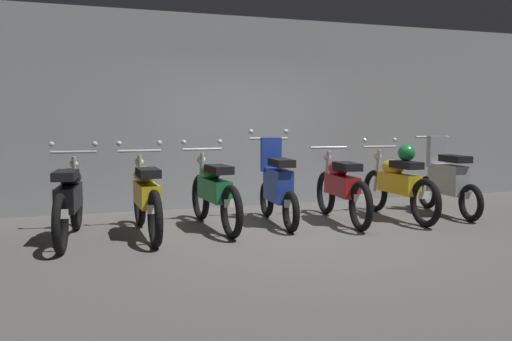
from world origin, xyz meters
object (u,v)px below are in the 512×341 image
object	(u,v)px
motorbike_slot_2	(214,191)
motorbike_slot_4	(341,187)
motorbike_slot_5	(398,182)
motorbike_slot_0	(69,199)
motorbike_slot_3	(277,185)
motorbike_slot_6	(447,180)
motorbike_slot_1	(146,196)

from	to	relation	value
motorbike_slot_2	motorbike_slot_4	size ratio (longest dim) A/B	1.00
motorbike_slot_4	motorbike_slot_5	world-z (taller)	motorbike_slot_5
motorbike_slot_0	motorbike_slot_3	world-z (taller)	motorbike_slot_3
motorbike_slot_3	motorbike_slot_6	world-z (taller)	motorbike_slot_3
motorbike_slot_4	motorbike_slot_6	xyz separation A→B (m)	(1.79, 0.04, 0.03)
motorbike_slot_0	motorbike_slot_2	size ratio (longest dim) A/B	1.00
motorbike_slot_4	motorbike_slot_3	bearing A→B (deg)	169.81
motorbike_slot_0	motorbike_slot_5	bearing A→B (deg)	0.14
motorbike_slot_4	motorbike_slot_0	bearing A→B (deg)	-179.22
motorbike_slot_2	motorbike_slot_5	bearing A→B (deg)	-3.24
motorbike_slot_1	motorbike_slot_2	distance (m)	0.91
motorbike_slot_1	motorbike_slot_2	world-z (taller)	same
motorbike_slot_1	motorbike_slot_4	size ratio (longest dim) A/B	1.00
motorbike_slot_5	motorbike_slot_4	bearing A→B (deg)	177.57
motorbike_slot_3	motorbike_slot_6	distance (m)	2.69
motorbike_slot_3	motorbike_slot_0	bearing A→B (deg)	-175.54
motorbike_slot_0	motorbike_slot_2	bearing A→B (deg)	5.20
motorbike_slot_2	motorbike_slot_6	xyz separation A→B (m)	(3.59, -0.08, 0.03)
motorbike_slot_0	motorbike_slot_1	size ratio (longest dim) A/B	1.00
motorbike_slot_1	motorbike_slot_3	distance (m)	1.81
motorbike_slot_2	motorbike_slot_5	size ratio (longest dim) A/B	1.00
motorbike_slot_3	motorbike_slot_4	size ratio (longest dim) A/B	0.86
motorbike_slot_0	motorbike_slot_5	distance (m)	4.48
motorbike_slot_2	motorbike_slot_6	world-z (taller)	motorbike_slot_6
motorbike_slot_1	motorbike_slot_5	bearing A→B (deg)	0.07
motorbike_slot_3	motorbike_slot_4	distance (m)	0.91
motorbike_slot_1	motorbike_slot_4	bearing A→B (deg)	0.90
motorbike_slot_4	motorbike_slot_1	bearing A→B (deg)	-179.10
motorbike_slot_2	motorbike_slot_4	bearing A→B (deg)	-3.64
motorbike_slot_3	motorbike_slot_4	bearing A→B (deg)	-10.19
motorbike_slot_4	motorbike_slot_6	size ratio (longest dim) A/B	1.16
motorbike_slot_0	motorbike_slot_6	bearing A→B (deg)	0.93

